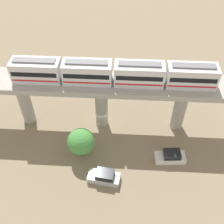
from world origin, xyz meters
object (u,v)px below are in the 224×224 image
at_px(parked_car_white, 170,157).
at_px(parked_car_silver, 104,177).
at_px(train, 113,73).
at_px(tree_near_viaduct, 81,142).

bearing_deg(parked_car_white, parked_car_silver, -72.18).
distance_m(parked_car_white, parked_car_silver, 9.73).
height_order(train, tree_near_viaduct, train).
xyz_separation_m(train, parked_car_white, (6.57, 8.41, -9.18)).
bearing_deg(parked_car_white, tree_near_viaduct, -95.28).
bearing_deg(parked_car_silver, tree_near_viaduct, -130.57).
bearing_deg(train, tree_near_viaduct, -31.64).
bearing_deg(parked_car_silver, train, -175.28).
distance_m(train, parked_car_silver, 13.82).
distance_m(train, tree_near_viaduct, 10.24).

